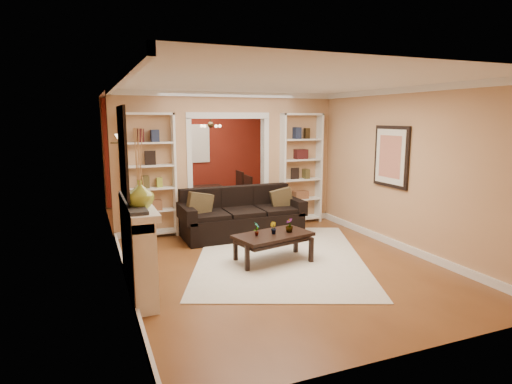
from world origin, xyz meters
name	(u,v)px	position (x,y,z in m)	size (l,w,h in m)	color
floor	(250,242)	(0.00, 0.00, 0.00)	(8.00, 8.00, 0.00)	brown
ceiling	(249,88)	(0.00, 0.00, 2.70)	(8.00, 8.00, 0.00)	white
wall_back	(194,151)	(0.00, 4.00, 1.35)	(8.00, 8.00, 0.00)	tan
wall_front	(411,216)	(0.00, -4.00, 1.35)	(8.00, 8.00, 0.00)	tan
wall_left	(114,174)	(-2.25, 0.00, 1.35)	(8.00, 8.00, 0.00)	tan
wall_right	(358,163)	(2.25, 0.00, 1.35)	(8.00, 8.00, 0.00)	tan
partition_wall	(228,161)	(0.00, 1.20, 1.35)	(4.50, 0.15, 2.70)	tan
red_back_panel	(195,152)	(0.00, 3.97, 1.32)	(4.44, 0.04, 2.64)	maroon
dining_window	(195,144)	(0.00, 3.93, 1.55)	(0.78, 0.03, 0.98)	#8CA5CC
area_rug	(279,256)	(0.15, -0.93, 0.01)	(2.56, 3.59, 0.01)	silver
sofa	(242,213)	(0.02, 0.45, 0.45)	(2.30, 0.99, 0.90)	black
pillow_left	(200,205)	(-0.80, 0.43, 0.67)	(0.46, 0.13, 0.46)	brown
pillow_right	(282,200)	(0.83, 0.43, 0.64)	(0.41, 0.12, 0.41)	brown
coffee_table	(273,248)	(-0.04, -1.11, 0.22)	(1.17, 0.64, 0.45)	black
plant_left	(257,229)	(-0.32, -1.11, 0.55)	(0.11, 0.07, 0.21)	#336626
plant_center	(273,228)	(-0.04, -1.11, 0.54)	(0.10, 0.08, 0.18)	#336626
plant_right	(289,225)	(0.23, -1.11, 0.55)	(0.12, 0.12, 0.22)	#336626
bookshelf_left	(151,176)	(-1.55, 1.03, 1.15)	(0.90, 0.30, 2.30)	white
bookshelf_right	(301,169)	(1.55, 1.03, 1.15)	(0.90, 0.30, 2.30)	white
fireplace	(139,247)	(-2.09, -1.50, 0.58)	(0.32, 1.70, 1.16)	white
vase	(140,194)	(-2.09, -1.87, 1.33)	(0.32, 0.32, 0.33)	#8FA033
mirror	(123,152)	(-2.23, -1.50, 1.80)	(0.03, 0.95, 1.10)	silver
wall_sconce	(117,141)	(-2.15, 0.55, 1.83)	(0.18, 0.18, 0.22)	#FFE0A5
framed_art	(391,157)	(2.21, -1.00, 1.55)	(0.04, 0.85, 1.05)	black
dining_table	(212,201)	(0.05, 2.59, 0.28)	(0.88, 1.58, 0.56)	black
dining_chair_nw	(192,197)	(-0.50, 2.29, 0.46)	(0.45, 0.45, 0.92)	black
dining_chair_ne	(238,194)	(0.60, 2.29, 0.45)	(0.45, 0.45, 0.91)	black
dining_chair_sw	(186,193)	(-0.50, 2.89, 0.45)	(0.45, 0.45, 0.91)	black
dining_chair_se	(230,190)	(0.60, 2.89, 0.47)	(0.47, 0.47, 0.94)	black
chandelier	(207,126)	(0.00, 2.70, 2.02)	(0.50, 0.50, 0.30)	#382D19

